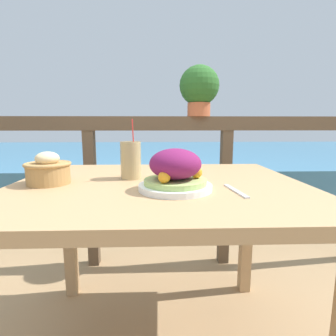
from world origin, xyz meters
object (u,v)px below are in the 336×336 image
Objects in this scene: drink_glass at (131,160)px; bread_basket at (49,170)px; potted_plant at (199,88)px; salad_plate at (176,172)px.

bread_basket is at bearing -163.46° from drink_glass.
bread_basket is 1.09m from potted_plant.
potted_plant is (0.68, 0.74, 0.40)m from bread_basket.
bread_basket is (-0.30, -0.09, -0.02)m from drink_glass.
salad_plate reaches higher than bread_basket.
salad_plate is at bearing -103.63° from potted_plant.
potted_plant is (0.38, 0.65, 0.38)m from drink_glass.
salad_plate is at bearing -13.06° from bread_basket.
salad_plate is 0.96m from potted_plant.
potted_plant reaches higher than drink_glass.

